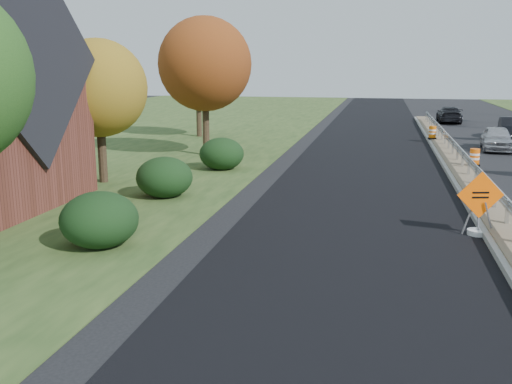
% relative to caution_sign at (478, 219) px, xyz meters
% --- Properties ---
extents(ground, '(140.00, 140.00, 0.00)m').
position_rel_caution_sign_xyz_m(ground, '(0.90, 2.68, -0.48)').
color(ground, black).
rests_on(ground, ground).
extents(grass_verge_near, '(30.00, 120.00, 0.03)m').
position_rel_caution_sign_xyz_m(grass_verge_near, '(-23.10, 12.68, -0.46)').
color(grass_verge_near, '#2D461E').
rests_on(grass_verge_near, ground).
extents(milled_overlay, '(7.20, 120.00, 0.01)m').
position_rel_caution_sign_xyz_m(milled_overlay, '(-3.50, 12.68, -0.47)').
color(milled_overlay, black).
rests_on(milled_overlay, ground).
extents(median, '(1.60, 55.00, 0.23)m').
position_rel_caution_sign_xyz_m(median, '(0.90, 10.68, -0.37)').
color(median, gray).
rests_on(median, ground).
extents(guardrail, '(0.10, 46.15, 0.72)m').
position_rel_caution_sign_xyz_m(guardrail, '(0.90, 11.68, 0.25)').
color(guardrail, silver).
rests_on(guardrail, median).
extents(hedge_south, '(2.09, 2.09, 1.52)m').
position_rel_caution_sign_xyz_m(hedge_south, '(-10.10, -3.32, 0.28)').
color(hedge_south, black).
rests_on(hedge_south, ground).
extents(hedge_mid, '(2.09, 2.09, 1.52)m').
position_rel_caution_sign_xyz_m(hedge_mid, '(-10.60, 2.68, 0.28)').
color(hedge_mid, black).
rests_on(hedge_mid, ground).
extents(hedge_north, '(2.09, 2.09, 1.52)m').
position_rel_caution_sign_xyz_m(hedge_north, '(-10.10, 8.68, 0.28)').
color(hedge_north, black).
rests_on(hedge_north, ground).
extents(tree_near_yellow, '(3.96, 3.96, 5.88)m').
position_rel_caution_sign_xyz_m(tree_near_yellow, '(-14.10, 4.68, 3.41)').
color(tree_near_yellow, '#473523').
rests_on(tree_near_yellow, ground).
extents(tree_near_red, '(4.95, 4.95, 7.35)m').
position_rel_caution_sign_xyz_m(tree_near_red, '(-12.10, 12.68, 4.39)').
color(tree_near_red, '#473523').
rests_on(tree_near_red, ground).
extents(tree_near_back, '(4.29, 4.29, 6.37)m').
position_rel_caution_sign_xyz_m(tree_near_back, '(-15.10, 20.68, 3.74)').
color(tree_near_back, '#473523').
rests_on(tree_near_back, ground).
extents(caution_sign, '(1.32, 0.57, 1.87)m').
position_rel_caution_sign_xyz_m(caution_sign, '(0.00, 0.00, 0.00)').
color(caution_sign, white).
rests_on(caution_sign, ground).
extents(barrel_median_mid, '(0.54, 0.54, 0.80)m').
position_rel_caution_sign_xyz_m(barrel_median_mid, '(1.45, 10.97, 0.14)').
color(barrel_median_mid, black).
rests_on(barrel_median_mid, median).
extents(barrel_median_far, '(0.56, 0.56, 0.82)m').
position_rel_caution_sign_xyz_m(barrel_median_far, '(0.35, 21.03, 0.15)').
color(barrel_median_far, black).
rests_on(barrel_median_far, median).
extents(car_silver, '(1.98, 4.18, 1.38)m').
position_rel_caution_sign_xyz_m(car_silver, '(3.70, 18.24, 0.21)').
color(car_silver, '#BBBABF').
rests_on(car_silver, ground).
extents(car_dark_mid, '(1.94, 4.45, 1.42)m').
position_rel_caution_sign_xyz_m(car_dark_mid, '(5.72, 24.18, 0.24)').
color(car_dark_mid, black).
rests_on(car_dark_mid, ground).
extents(car_dark_far, '(2.04, 4.79, 1.38)m').
position_rel_caution_sign_xyz_m(car_dark_far, '(2.81, 34.96, 0.21)').
color(car_dark_far, black).
rests_on(car_dark_far, ground).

